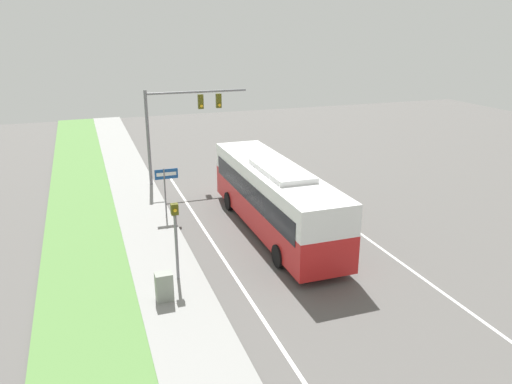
{
  "coord_description": "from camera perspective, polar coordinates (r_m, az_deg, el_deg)",
  "views": [
    {
      "loc": [
        -8.89,
        -17.23,
        9.81
      ],
      "look_at": [
        -0.93,
        5.29,
        1.81
      ],
      "focal_mm": 35.0,
      "sensor_mm": 36.0,
      "label": 1
    }
  ],
  "objects": [
    {
      "name": "lane_divider_near",
      "position": [
        20.52,
        -2.14,
        -10.06
      ],
      "size": [
        0.14,
        30.0,
        0.01
      ],
      "color": "silver",
      "rests_on": "ground_plane"
    },
    {
      "name": "signal_gantry",
      "position": [
        32.09,
        -8.75,
        8.57
      ],
      "size": [
        6.53,
        0.41,
        6.09
      ],
      "color": "slate",
      "rests_on": "ground_plane"
    },
    {
      "name": "grass_verge",
      "position": [
        19.81,
        -18.74,
        -12.11
      ],
      "size": [
        3.6,
        80.0,
        0.1
      ],
      "color": "#568442",
      "rests_on": "ground_plane"
    },
    {
      "name": "utility_cabinet",
      "position": [
        19.0,
        -10.45,
        -10.6
      ],
      "size": [
        0.63,
        0.48,
        1.1
      ],
      "color": "gray",
      "rests_on": "sidewalk"
    },
    {
      "name": "ground_plane",
      "position": [
        21.73,
        7.06,
        -8.48
      ],
      "size": [
        80.0,
        80.0,
        0.0
      ],
      "primitive_type": "plane",
      "color": "#565451"
    },
    {
      "name": "pedestrian_signal",
      "position": [
        19.76,
        -9.17,
        -4.28
      ],
      "size": [
        0.28,
        0.34,
        3.31
      ],
      "color": "slate",
      "rests_on": "ground_plane"
    },
    {
      "name": "street_sign",
      "position": [
        26.52,
        -10.27,
        1.0
      ],
      "size": [
        1.21,
        0.08,
        2.78
      ],
      "color": "slate",
      "rests_on": "ground_plane"
    },
    {
      "name": "sidewalk",
      "position": [
        19.98,
        -9.41,
        -10.98
      ],
      "size": [
        2.8,
        80.0,
        0.12
      ],
      "color": "gray",
      "rests_on": "ground_plane"
    },
    {
      "name": "lane_divider_far",
      "position": [
        23.43,
        15.03,
        -6.91
      ],
      "size": [
        0.14,
        30.0,
        0.01
      ],
      "color": "silver",
      "rests_on": "ground_plane"
    },
    {
      "name": "bus",
      "position": [
        24.45,
        2.09,
        -0.33
      ],
      "size": [
        2.74,
        11.97,
        3.54
      ],
      "color": "red",
      "rests_on": "ground_plane"
    }
  ]
}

